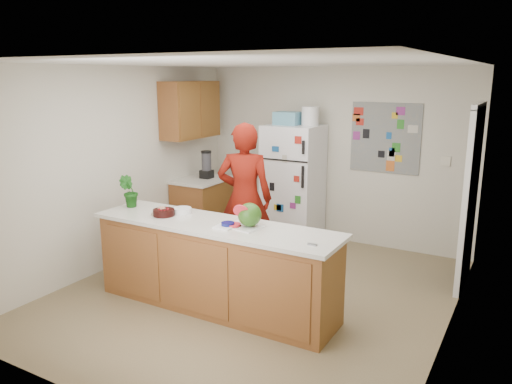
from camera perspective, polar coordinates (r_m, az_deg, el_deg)
The scene contains 26 objects.
floor at distance 5.70m, azimuth -0.02°, elevation -11.57°, with size 4.00×4.50×0.02m, color brown.
wall_back at distance 7.32m, azimuth 8.79°, elevation 4.15°, with size 4.00×0.02×2.50m, color beige.
wall_left at distance 6.52m, azimuth -15.59°, elevation 2.72°, with size 0.02×4.50×2.50m, color beige.
wall_right at distance 4.67m, azimuth 21.94°, elevation -1.76°, with size 0.02×4.50×2.50m, color beige.
ceiling at distance 5.18m, azimuth -0.02°, elevation 14.64°, with size 4.00×4.50×0.02m, color white.
doorway at distance 6.13m, azimuth 23.45°, elevation -0.72°, with size 0.03×0.85×2.04m, color black.
peninsula_base at distance 5.23m, azimuth -4.69°, elevation -8.59°, with size 2.60×0.62×0.88m, color brown.
peninsula_top at distance 5.08m, azimuth -4.79°, elevation -3.77°, with size 2.68×0.70×0.04m, color silver.
side_counter_base at distance 7.49m, azimuth -6.16°, elevation -1.98°, with size 0.60×0.80×0.86m, color brown.
side_counter_top at distance 7.39m, azimuth -6.25°, elevation 1.40°, with size 0.64×0.84×0.04m, color silver.
upper_cabinets at distance 7.29m, azimuth -7.52°, elevation 9.30°, with size 0.35×1.00×0.80m, color brown.
refrigerator at distance 7.22m, azimuth 4.26°, elevation 0.92°, with size 0.75×0.70×1.70m, color silver.
fridge_top_bin at distance 7.12m, azimuth 3.66°, elevation 8.41°, with size 0.35×0.28×0.18m, color #5999B2.
photo_collage at distance 7.03m, azimuth 14.55°, elevation 5.99°, with size 0.95×0.01×0.95m, color slate.
person at distance 6.06m, azimuth -1.31°, elevation -0.73°, with size 0.67×0.44×1.84m, color maroon.
blender_appliance at distance 7.37m, azimuth -5.68°, elevation 3.04°, with size 0.14×0.14×0.38m, color black.
cutting_board at distance 4.93m, azimuth -1.46°, elevation -3.95°, with size 0.36×0.27×0.01m, color silver.
watermelon at distance 4.88m, azimuth -0.75°, elevation -2.61°, with size 0.23×0.23×0.23m, color #1D5511.
watermelon_slice at distance 4.93m, azimuth -2.67°, elevation -3.75°, with size 0.15×0.15×0.02m, color red.
cherry_bowl at distance 5.40m, azimuth -10.49°, elevation -2.32°, with size 0.23×0.23×0.07m, color black.
white_bowl at distance 5.47m, azimuth -8.42°, elevation -2.10°, with size 0.20×0.20×0.06m, color silver.
cobalt_bowl at distance 4.92m, azimuth -3.25°, elevation -3.76°, with size 0.13×0.13×0.05m, color #0B1055.
plate at distance 5.46m, azimuth -10.71°, elevation -2.45°, with size 0.23×0.23×0.02m, color #C0B493.
paper_towel at distance 4.90m, azimuth -3.67°, elevation -4.04°, with size 0.18×0.16×0.02m, color silver.
keys at distance 4.44m, azimuth 6.44°, elevation -5.99°, with size 0.08×0.04×0.01m, color slate.
potted_plant at distance 5.81m, azimuth -14.33°, elevation 0.06°, with size 0.20×0.16×0.36m, color #1A460F.
Camera 1 is at (2.56, -4.50, 2.38)m, focal length 35.00 mm.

